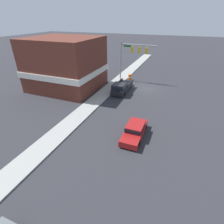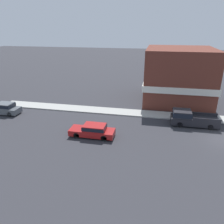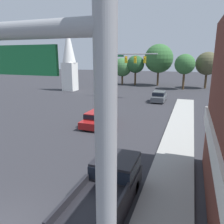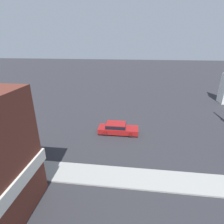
# 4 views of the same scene
# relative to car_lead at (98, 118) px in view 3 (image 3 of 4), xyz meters

# --- Properties ---
(far_signal_assembly) EXTENTS (7.27, 0.49, 7.40)m
(far_signal_assembly) POSITION_rel_car_lead_xyz_m (-1.59, 15.22, 4.72)
(far_signal_assembly) COLOR gray
(far_signal_assembly) RESTS_ON ground
(car_lead) EXTENTS (1.79, 4.88, 1.38)m
(car_lead) POSITION_rel_car_lead_xyz_m (0.00, 0.00, 0.00)
(car_lead) COLOR black
(car_lead) RESTS_ON ground
(car_oncoming) EXTENTS (1.78, 4.36, 1.55)m
(car_oncoming) POSITION_rel_car_lead_xyz_m (3.90, 13.70, 0.08)
(car_oncoming) COLOR black
(car_oncoming) RESTS_ON ground
(pickup_truck_parked) EXTENTS (2.03, 5.50, 1.83)m
(pickup_truck_parked) POSITION_rel_car_lead_xyz_m (5.20, -10.65, 0.18)
(pickup_truck_parked) COLOR black
(pickup_truck_parked) RESTS_ON ground
(church_steeple) EXTENTS (2.60, 2.60, 11.94)m
(church_steeple) POSITION_rel_car_lead_xyz_m (-14.21, 19.03, 5.53)
(church_steeple) COLOR white
(church_steeple) RESTS_ON ground
(backdrop_tree_left_far) EXTENTS (4.33, 4.33, 6.27)m
(backdrop_tree_left_far) POSITION_rel_car_lead_xyz_m (-7.45, 31.80, 3.36)
(backdrop_tree_left_far) COLOR #4C3823
(backdrop_tree_left_far) RESTS_ON ground
(backdrop_tree_left_mid) EXTENTS (4.02, 4.02, 6.82)m
(backdrop_tree_left_mid) POSITION_rel_car_lead_xyz_m (-4.29, 31.95, 4.06)
(backdrop_tree_left_mid) COLOR #4C3823
(backdrop_tree_left_mid) RESTS_ON ground
(backdrop_tree_center) EXTENTS (6.39, 6.39, 9.30)m
(backdrop_tree_center) POSITION_rel_car_lead_xyz_m (0.89, 32.55, 5.37)
(backdrop_tree_center) COLOR #4C3823
(backdrop_tree_center) RESTS_ON ground
(backdrop_tree_right_mid) EXTENTS (4.00, 4.00, 7.06)m
(backdrop_tree_right_mid) POSITION_rel_car_lead_xyz_m (6.71, 28.10, 4.30)
(backdrop_tree_right_mid) COLOR #4C3823
(backdrop_tree_right_mid) RESTS_ON ground
(backdrop_tree_right_far) EXTENTS (4.71, 4.71, 7.49)m
(backdrop_tree_right_far) POSITION_rel_car_lead_xyz_m (11.03, 31.23, 4.39)
(backdrop_tree_right_far) COLOR #4C3823
(backdrop_tree_right_far) RESTS_ON ground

